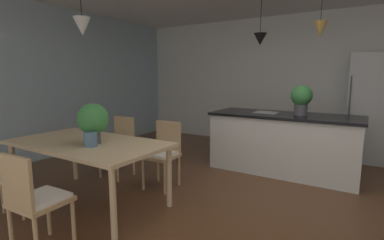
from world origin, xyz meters
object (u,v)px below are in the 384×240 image
potted_plant_on_island (301,98)px  chair_far_left (119,144)px  chair_far_right (163,152)px  dining_table (88,147)px  kitchen_island (283,142)px  vase_on_dining_table (91,139)px  potted_plant_on_table (93,120)px  refrigerator (369,108)px  chair_near_right (35,199)px

potted_plant_on_island → chair_far_left: bearing=-146.9°
chair_far_right → potted_plant_on_island: potted_plant_on_island is taller
dining_table → chair_far_left: (-0.41, 0.87, -0.20)m
kitchen_island → vase_on_dining_table: 2.85m
kitchen_island → chair_far_right: bearing=-129.2°
potted_plant_on_table → refrigerator: bearing=55.6°
chair_far_right → refrigerator: 3.67m
potted_plant_on_table → vase_on_dining_table: 0.23m
dining_table → refrigerator: 4.58m
chair_far_left → potted_plant_on_table: potted_plant_on_table is taller
chair_near_right → potted_plant_on_island: size_ratio=1.97×
dining_table → potted_plant_on_island: size_ratio=4.14×
chair_far_right → kitchen_island: kitchen_island is taller
chair_far_right → potted_plant_on_table: size_ratio=1.96×
vase_on_dining_table → chair_far_left: bearing=122.5°
refrigerator → dining_table: bearing=-126.0°
chair_far_left → chair_far_right: (0.82, -0.00, 0.00)m
dining_table → vase_on_dining_table: vase_on_dining_table is taller
kitchen_island → chair_near_right: bearing=-110.4°
potted_plant_on_table → vase_on_dining_table: bearing=-53.6°
chair_near_right → potted_plant_on_island: (1.42, 3.20, 0.68)m
dining_table → chair_far_left: chair_far_left is taller
dining_table → refrigerator: refrigerator is taller
chair_far_right → chair_near_right: same height
refrigerator → potted_plant_on_island: bearing=-121.9°
refrigerator → vase_on_dining_table: refrigerator is taller
potted_plant_on_table → chair_far_left: bearing=122.0°
refrigerator → vase_on_dining_table: (-2.47, -3.83, -0.11)m
chair_far_left → refrigerator: 4.23m
refrigerator → kitchen_island: bearing=-128.3°
potted_plant_on_island → potted_plant_on_table: 2.91m
chair_far_left → potted_plant_on_table: 1.17m
chair_near_right → potted_plant_on_table: potted_plant_on_table is taller
chair_far_right → potted_plant_on_island: bearing=45.8°
chair_far_right → refrigerator: (2.28, 2.84, 0.45)m
chair_far_right → refrigerator: size_ratio=0.47×
chair_far_right → kitchen_island: 1.89m
chair_far_left → chair_near_right: 1.92m
potted_plant_on_island → potted_plant_on_table: (-1.70, -2.35, -0.16)m
chair_far_left → vase_on_dining_table: bearing=-57.5°
dining_table → chair_near_right: 0.98m
chair_near_right → refrigerator: refrigerator is taller
dining_table → potted_plant_on_table: (0.14, -0.02, 0.32)m
dining_table → kitchen_island: 2.84m
chair_near_right → potted_plant_on_table: size_ratio=1.96×
kitchen_island → potted_plant_on_island: 0.73m
dining_table → potted_plant_on_island: bearing=51.8°
refrigerator → potted_plant_on_table: refrigerator is taller
kitchen_island → chair_far_left: bearing=-144.0°
dining_table → chair_far_right: size_ratio=2.10×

